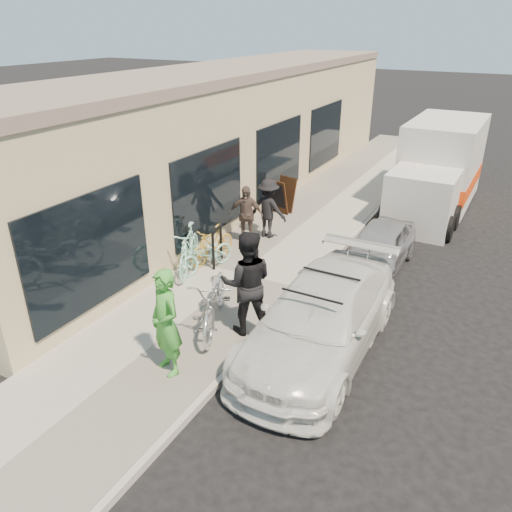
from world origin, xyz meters
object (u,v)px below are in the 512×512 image
at_px(bike_rack, 217,243).
at_px(bystander_a, 268,209).
at_px(cruiser_bike_a, 189,249).
at_px(cruiser_bike_c, 212,244).
at_px(moving_truck, 438,171).
at_px(woman_rider, 166,323).
at_px(sedan_silver, 379,248).
at_px(bystander_b, 246,215).
at_px(sandwich_board, 282,195).
at_px(tandem_bike, 215,299).
at_px(sedan_white, 321,318).
at_px(man_standing, 247,283).
at_px(cruiser_bike_b, 207,254).

bearing_deg(bike_rack, bystander_a, 82.10).
distance_m(cruiser_bike_a, cruiser_bike_c, 0.73).
xyz_separation_m(moving_truck, woman_rider, (-2.26, -10.93, -0.12)).
bearing_deg(bike_rack, cruiser_bike_a, -121.86).
xyz_separation_m(sedan_silver, bystander_b, (-3.40, -0.46, 0.38)).
xyz_separation_m(sandwich_board, cruiser_bike_c, (0.02, -3.90, -0.09)).
bearing_deg(woman_rider, bike_rack, 134.61).
xyz_separation_m(sedan_silver, tandem_bike, (-1.97, -4.19, 0.17)).
relative_size(sedan_white, cruiser_bike_c, 3.19).
bearing_deg(sandwich_board, tandem_bike, -60.93).
height_order(bike_rack, woman_rider, woman_rider).
relative_size(man_standing, bystander_b, 1.29).
bearing_deg(bike_rack, woman_rider, -69.02).
xyz_separation_m(moving_truck, bystander_b, (-3.76, -5.67, -0.27)).
distance_m(moving_truck, bystander_a, 6.08).
bearing_deg(sedan_silver, sedan_white, -89.39).
xyz_separation_m(cruiser_bike_c, bystander_a, (0.48, 2.02, 0.36)).
height_order(woman_rider, cruiser_bike_c, woman_rider).
relative_size(man_standing, bystander_a, 1.26).
bearing_deg(sedan_silver, bystander_b, -171.92).
xyz_separation_m(sedan_silver, man_standing, (-1.35, -4.04, 0.61)).
bearing_deg(sedan_silver, sandwich_board, 150.25).
xyz_separation_m(moving_truck, cruiser_bike_c, (-3.92, -7.03, -0.61)).
xyz_separation_m(tandem_bike, cruiser_bike_b, (-1.46, 1.90, -0.17)).
relative_size(bike_rack, moving_truck, 0.17).
bearing_deg(man_standing, woman_rider, 42.28).
relative_size(moving_truck, cruiser_bike_a, 3.03).
bearing_deg(cruiser_bike_a, woman_rider, -82.36).
distance_m(sandwich_board, bystander_b, 2.56).
height_order(sedan_white, sedan_silver, sedan_white).
xyz_separation_m(sedan_white, bystander_a, (-3.10, 3.99, 0.27)).
relative_size(bike_rack, sandwich_board, 0.89).
distance_m(woman_rider, man_standing, 1.77).
bearing_deg(tandem_bike, man_standing, -10.60).
height_order(woman_rider, cruiser_bike_b, woman_rider).
distance_m(cruiser_bike_c, bystander_a, 2.10).
distance_m(cruiser_bike_b, bystander_b, 1.87).
xyz_separation_m(cruiser_bike_a, bystander_b, (0.35, 2.06, 0.23)).
xyz_separation_m(sandwich_board, woman_rider, (1.68, -7.80, 0.40)).
relative_size(bike_rack, sedan_silver, 0.29).
height_order(bike_rack, moving_truck, moving_truck).
xyz_separation_m(moving_truck, bystander_a, (-3.44, -5.01, -0.25)).
bearing_deg(woman_rider, tandem_bike, 115.79).
height_order(moving_truck, cruiser_bike_c, moving_truck).
bearing_deg(woman_rider, moving_truck, 101.92).
height_order(man_standing, bystander_b, man_standing).
bearing_deg(sedan_white, man_standing, -170.15).
distance_m(sandwich_board, moving_truck, 5.06).
xyz_separation_m(bike_rack, sandwich_board, (-0.21, 3.98, -0.02)).
distance_m(man_standing, bystander_a, 4.58).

